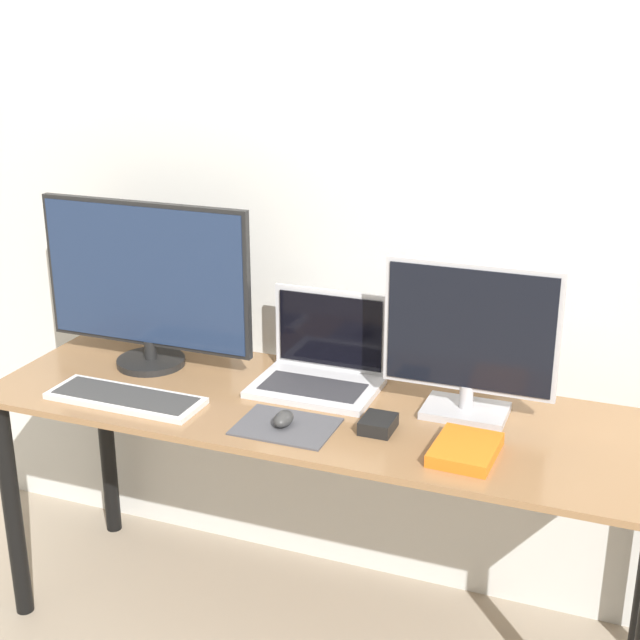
{
  "coord_description": "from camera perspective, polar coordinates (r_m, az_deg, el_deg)",
  "views": [
    {
      "loc": [
        0.78,
        -1.73,
        1.74
      ],
      "look_at": [
        -0.02,
        0.33,
        0.96
      ],
      "focal_mm": 50.0,
      "sensor_mm": 36.0,
      "label": 1
    }
  ],
  "objects": [
    {
      "name": "mousepad",
      "position": [
        2.29,
        -2.19,
        -6.82
      ],
      "size": [
        0.25,
        0.19,
        0.0
      ],
      "color": "#47474C",
      "rests_on": "desk"
    },
    {
      "name": "power_brick",
      "position": [
        2.27,
        3.74,
        -6.66
      ],
      "size": [
        0.08,
        0.1,
        0.03
      ],
      "color": "black",
      "rests_on": "desk"
    },
    {
      "name": "laptop",
      "position": [
        2.51,
        0.12,
        -2.79
      ],
      "size": [
        0.34,
        0.25,
        0.26
      ],
      "color": "silver",
      "rests_on": "desk"
    },
    {
      "name": "book",
      "position": [
        2.17,
        9.28,
        -8.19
      ],
      "size": [
        0.15,
        0.2,
        0.03
      ],
      "color": "orange",
      "rests_on": "desk"
    },
    {
      "name": "wall_back",
      "position": [
        2.56,
        3.01,
        8.42
      ],
      "size": [
        7.0,
        0.05,
        2.5
      ],
      "color": "silver",
      "rests_on": "ground_plane"
    },
    {
      "name": "desk",
      "position": [
        2.45,
        0.06,
        -7.88
      ],
      "size": [
        1.86,
        0.59,
        0.73
      ],
      "color": "olive",
      "rests_on": "ground_plane"
    },
    {
      "name": "mouse",
      "position": [
        2.28,
        -2.35,
        -6.33
      ],
      "size": [
        0.05,
        0.08,
        0.04
      ],
      "color": "#333333",
      "rests_on": "mousepad"
    },
    {
      "name": "monitor_left",
      "position": [
        2.63,
        -11.07,
        2.32
      ],
      "size": [
        0.66,
        0.2,
        0.49
      ],
      "color": "black",
      "rests_on": "desk"
    },
    {
      "name": "keyboard",
      "position": [
        2.48,
        -12.34,
        -4.9
      ],
      "size": [
        0.44,
        0.15,
        0.02
      ],
      "color": "silver",
      "rests_on": "desk"
    },
    {
      "name": "monitor_right",
      "position": [
        2.31,
        9.56,
        -1.25
      ],
      "size": [
        0.45,
        0.15,
        0.41
      ],
      "color": "#B2B2B7",
      "rests_on": "desk"
    }
  ]
}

